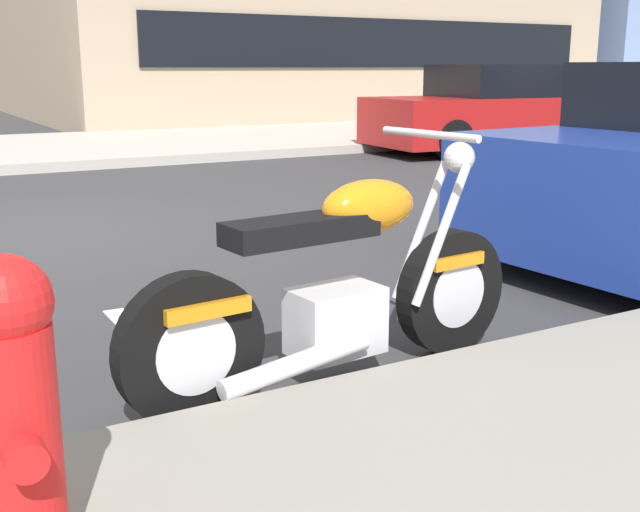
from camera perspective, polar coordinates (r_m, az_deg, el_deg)
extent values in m
plane|color=#333335|center=(7.03, -19.98, 1.43)|extent=(260.00, 260.00, 0.00)
cube|color=#ADA89E|center=(18.79, 14.94, 9.18)|extent=(120.00, 5.00, 0.14)
cube|color=silver|center=(3.75, -10.49, -8.28)|extent=(0.12, 2.20, 0.01)
cylinder|color=black|center=(3.91, 9.53, -2.57)|extent=(0.63, 0.17, 0.62)
cylinder|color=silver|center=(3.91, 9.53, -2.57)|extent=(0.35, 0.15, 0.34)
cylinder|color=black|center=(3.13, -9.45, -6.76)|extent=(0.63, 0.17, 0.62)
cylinder|color=silver|center=(3.13, -9.45, -6.76)|extent=(0.35, 0.15, 0.34)
cube|color=silver|center=(3.47, 1.13, -4.73)|extent=(0.42, 0.30, 0.30)
cube|color=black|center=(3.26, -1.38, 1.97)|extent=(0.70, 0.29, 0.10)
ellipsoid|color=orange|center=(3.46, 3.58, 3.64)|extent=(0.50, 0.29, 0.24)
cube|color=orange|center=(3.09, -8.74, -3.62)|extent=(0.38, 0.21, 0.06)
cube|color=orange|center=(3.85, 9.42, -0.19)|extent=(0.33, 0.19, 0.06)
cylinder|color=silver|center=(3.78, 7.37, 1.88)|extent=(0.34, 0.08, 0.65)
cylinder|color=silver|center=(3.68, 8.84, 1.51)|extent=(0.34, 0.08, 0.65)
cylinder|color=silver|center=(3.65, 7.97, 8.81)|extent=(0.10, 0.62, 0.04)
sphere|color=silver|center=(3.80, 10.14, 7.09)|extent=(0.15, 0.15, 0.15)
cylinder|color=silver|center=(3.24, -1.72, -7.90)|extent=(0.71, 0.16, 0.16)
cylinder|color=black|center=(6.00, 14.07, 2.87)|extent=(0.63, 0.26, 0.62)
cube|color=#AD1919|center=(13.64, 13.04, 9.72)|extent=(4.65, 2.07, 0.75)
cube|color=black|center=(13.71, 13.69, 12.35)|extent=(2.48, 1.77, 0.52)
cylinder|color=black|center=(12.13, 9.70, 8.36)|extent=(0.63, 0.26, 0.62)
cylinder|color=black|center=(13.45, 5.79, 8.99)|extent=(0.63, 0.26, 0.62)
cylinder|color=black|center=(14.06, 19.87, 8.45)|extent=(0.63, 0.26, 0.62)
cylinder|color=black|center=(15.21, 15.62, 9.09)|extent=(0.63, 0.26, 0.62)
cylinder|color=red|center=(2.17, -21.25, -12.82)|extent=(0.22, 0.22, 0.64)
sphere|color=red|center=(2.03, -22.17, -3.17)|extent=(0.24, 0.24, 0.24)
cylinder|color=red|center=(2.28, -21.87, -10.64)|extent=(0.10, 0.08, 0.10)
cylinder|color=red|center=(2.03, -20.70, -13.65)|extent=(0.10, 0.08, 0.10)
cube|color=black|center=(18.99, 4.95, 15.23)|extent=(11.91, 0.06, 1.10)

